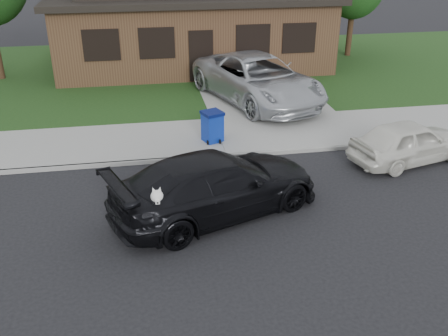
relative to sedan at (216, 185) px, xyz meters
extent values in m
plane|color=black|center=(-2.98, -0.51, -0.74)|extent=(120.00, 120.00, 0.00)
cube|color=gray|center=(-2.98, 4.49, -0.68)|extent=(60.00, 3.00, 0.12)
cube|color=gray|center=(-2.98, 2.99, -0.68)|extent=(60.00, 0.12, 0.12)
cube|color=#193814|center=(-2.98, 12.49, -0.67)|extent=(60.00, 13.00, 0.13)
cube|color=gray|center=(3.02, 9.49, -0.67)|extent=(4.50, 13.00, 0.14)
imported|color=black|center=(0.01, 0.00, 0.00)|extent=(5.46, 3.74, 1.47)
ellipsoid|color=white|center=(-1.39, -0.90, 0.35)|extent=(0.34, 0.40, 0.30)
sphere|color=white|center=(-1.39, -1.13, 0.45)|extent=(0.26, 0.26, 0.26)
cube|color=white|center=(-1.39, -1.26, 0.40)|extent=(0.09, 0.12, 0.08)
sphere|color=black|center=(-1.39, -1.32, 0.40)|extent=(0.04, 0.04, 0.04)
cone|color=white|center=(-1.46, -1.08, 0.58)|extent=(0.11, 0.11, 0.14)
cone|color=white|center=(-1.32, -1.08, 0.58)|extent=(0.11, 0.11, 0.14)
imported|color=silver|center=(2.76, 7.57, 0.25)|extent=(4.66, 6.69, 1.70)
imported|color=white|center=(5.88, 1.88, -0.13)|extent=(3.82, 2.27, 1.22)
cube|color=#0D2B99|center=(0.53, 4.04, -0.19)|extent=(0.68, 0.68, 0.86)
cube|color=#06114D|center=(0.53, 4.04, 0.29)|extent=(0.74, 0.74, 0.10)
cylinder|color=black|center=(0.33, 3.78, -0.55)|extent=(0.09, 0.14, 0.13)
cylinder|color=black|center=(0.72, 3.78, -0.55)|extent=(0.09, 0.14, 0.13)
cube|color=#422B1C|center=(1.02, 14.49, 0.89)|extent=(12.00, 8.00, 3.00)
cube|color=black|center=(1.02, 10.46, 0.49)|extent=(1.00, 0.06, 2.10)
cube|color=black|center=(-2.98, 10.46, 1.09)|extent=(1.30, 0.05, 1.10)
cube|color=black|center=(-0.78, 10.46, 1.09)|extent=(1.30, 0.05, 1.10)
cube|color=black|center=(3.22, 10.46, 1.09)|extent=(1.30, 0.05, 1.10)
cube|color=black|center=(5.22, 10.46, 1.09)|extent=(1.30, 0.05, 1.10)
cylinder|color=#332114|center=(9.02, 13.99, 0.41)|extent=(0.28, 0.28, 2.03)
camera|label=1|loc=(-1.55, -10.08, 5.42)|focal=40.00mm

